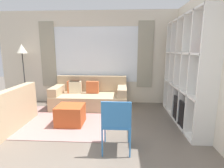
{
  "coord_description": "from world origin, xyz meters",
  "views": [
    {
      "loc": [
        0.77,
        -2.05,
        1.59
      ],
      "look_at": [
        0.56,
        1.73,
        0.85
      ],
      "focal_mm": 28.0,
      "sensor_mm": 36.0,
      "label": 1
    }
  ],
  "objects_px": {
    "couch_main": "(90,96)",
    "ottoman": "(71,115)",
    "floor_lamp": "(22,54)",
    "folding_chair": "(116,121)",
    "shelving_unit": "(187,72)"
  },
  "relations": [
    {
      "from": "floor_lamp",
      "to": "couch_main",
      "type": "bearing_deg",
      "value": -5.58
    },
    {
      "from": "couch_main",
      "to": "folding_chair",
      "type": "xyz_separation_m",
      "value": [
        0.82,
        -2.21,
        0.22
      ]
    },
    {
      "from": "shelving_unit",
      "to": "floor_lamp",
      "type": "relative_size",
      "value": 1.3
    },
    {
      "from": "floor_lamp",
      "to": "folding_chair",
      "type": "xyz_separation_m",
      "value": [
        2.79,
        -2.4,
        -0.96
      ]
    },
    {
      "from": "shelving_unit",
      "to": "couch_main",
      "type": "xyz_separation_m",
      "value": [
        -2.3,
        0.89,
        -0.82
      ]
    },
    {
      "from": "couch_main",
      "to": "floor_lamp",
      "type": "bearing_deg",
      "value": 174.42
    },
    {
      "from": "shelving_unit",
      "to": "ottoman",
      "type": "relative_size",
      "value": 4.07
    },
    {
      "from": "shelving_unit",
      "to": "ottoman",
      "type": "xyz_separation_m",
      "value": [
        -2.5,
        -0.33,
        -0.9
      ]
    },
    {
      "from": "shelving_unit",
      "to": "floor_lamp",
      "type": "xyz_separation_m",
      "value": [
        -4.26,
        1.08,
        0.36
      ]
    },
    {
      "from": "ottoman",
      "to": "floor_lamp",
      "type": "bearing_deg",
      "value": 141.43
    },
    {
      "from": "floor_lamp",
      "to": "folding_chair",
      "type": "distance_m",
      "value": 3.8
    },
    {
      "from": "couch_main",
      "to": "ottoman",
      "type": "xyz_separation_m",
      "value": [
        -0.2,
        -1.21,
        -0.09
      ]
    },
    {
      "from": "couch_main",
      "to": "ottoman",
      "type": "distance_m",
      "value": 1.23
    },
    {
      "from": "folding_chair",
      "to": "couch_main",
      "type": "bearing_deg",
      "value": -69.64
    },
    {
      "from": "floor_lamp",
      "to": "folding_chair",
      "type": "relative_size",
      "value": 2.03
    }
  ]
}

